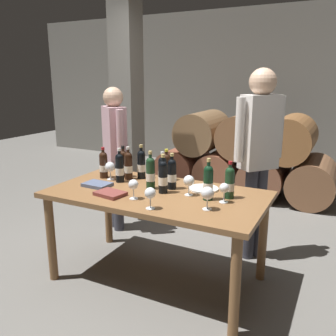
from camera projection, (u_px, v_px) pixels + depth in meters
ground_plane at (157, 278)px, 3.01m from camera, size 14.00×14.00×0.00m
cellar_back_wall at (271, 91)px, 6.30m from camera, size 10.00×0.24×2.80m
barrel_stack at (244, 157)px, 5.13m from camera, size 2.49×0.90×1.15m
stone_pillar at (127, 104)px, 4.64m from camera, size 0.32×0.32×2.60m
dining_table at (157, 203)px, 2.85m from camera, size 1.70×0.90×0.76m
wine_bottle_0 at (230, 182)px, 2.66m from camera, size 0.07×0.07×0.28m
wine_bottle_1 at (120, 167)px, 3.07m from camera, size 0.07×0.07×0.30m
wine_bottle_2 at (162, 170)px, 3.00m from camera, size 0.07×0.07×0.28m
wine_bottle_3 at (150, 173)px, 2.88m from camera, size 0.07×0.07×0.31m
wine_bottle_4 at (141, 164)px, 3.18m from camera, size 0.07×0.07×0.30m
wine_bottle_5 at (172, 174)px, 2.88m from camera, size 0.07×0.07×0.29m
wine_bottle_6 at (128, 165)px, 3.15m from camera, size 0.07×0.07×0.29m
wine_bottle_7 at (163, 176)px, 2.78m from camera, size 0.07×0.07×0.31m
wine_bottle_8 at (104, 164)px, 3.20m from camera, size 0.07×0.07×0.28m
wine_bottle_9 at (208, 182)px, 2.62m from camera, size 0.07×0.07×0.31m
wine_bottle_10 at (167, 167)px, 3.12m from camera, size 0.07×0.07×0.28m
wine_bottle_11 at (123, 163)px, 3.23m from camera, size 0.07×0.07×0.28m
wine_glass_0 at (110, 167)px, 3.14m from camera, size 0.09×0.09×0.16m
wine_glass_1 at (189, 181)px, 2.72m from camera, size 0.08×0.08×0.16m
wine_glass_2 at (150, 194)px, 2.44m from camera, size 0.08×0.08×0.15m
wine_glass_3 at (224, 189)px, 2.57m from camera, size 0.07×0.07×0.15m
wine_glass_4 at (207, 194)px, 2.43m from camera, size 0.09×0.09×0.16m
wine_glass_5 at (133, 185)px, 2.64m from camera, size 0.08×0.08×0.15m
tasting_notebook at (97, 185)px, 2.97m from camera, size 0.23×0.17×0.03m
leather_ledger at (110, 194)px, 2.74m from camera, size 0.24×0.19×0.03m
serving_plate at (204, 189)px, 2.89m from camera, size 0.24×0.24×0.01m
sommelier_presenting at (259, 147)px, 3.14m from camera, size 0.34×0.40×1.72m
taster_seated_left at (115, 147)px, 3.80m from camera, size 0.40×0.34×1.54m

